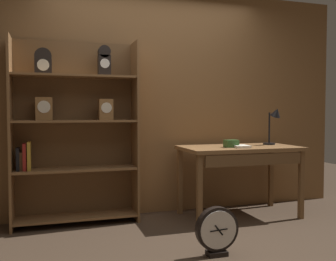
{
  "coord_description": "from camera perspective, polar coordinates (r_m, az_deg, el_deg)",
  "views": [
    {
      "loc": [
        -1.14,
        -2.9,
        1.17
      ],
      "look_at": [
        -0.04,
        0.63,
        0.99
      ],
      "focal_mm": 40.49,
      "sensor_mm": 36.0,
      "label": 1
    }
  ],
  "objects": [
    {
      "name": "ground_plane",
      "position": [
        3.33,
        4.16,
        -17.84
      ],
      "size": [
        10.0,
        10.0,
        0.0
      ],
      "primitive_type": "plane",
      "color": "#3D2D21"
    },
    {
      "name": "back_wood_panel",
      "position": [
        4.42,
        -2.32,
        4.43
      ],
      "size": [
        4.8,
        0.05,
        2.6
      ],
      "primitive_type": "cube",
      "color": "brown",
      "rests_on": "ground"
    },
    {
      "name": "bookshelf",
      "position": [
        4.08,
        -14.02,
        -0.05
      ],
      "size": [
        1.28,
        0.35,
        1.93
      ],
      "color": "brown",
      "rests_on": "ground"
    },
    {
      "name": "workbench",
      "position": [
        4.3,
        10.86,
        -3.58
      ],
      "size": [
        1.3,
        0.7,
        0.79
      ],
      "color": "brown",
      "rests_on": "ground"
    },
    {
      "name": "desk_lamp",
      "position": [
        4.6,
        15.7,
        1.5
      ],
      "size": [
        0.2,
        0.2,
        0.45
      ],
      "color": "black",
      "rests_on": "workbench"
    },
    {
      "name": "toolbox_small",
      "position": [
        4.18,
        9.48,
        -1.96
      ],
      "size": [
        0.14,
        0.11,
        0.08
      ],
      "primitive_type": "cube",
      "color": "#2D5123",
      "rests_on": "workbench"
    },
    {
      "name": "open_repair_manual",
      "position": [
        4.18,
        10.91,
        -2.35
      ],
      "size": [
        0.19,
        0.24,
        0.02
      ],
      "primitive_type": "cube",
      "rotation": [
        0.0,
        0.0,
        -0.12
      ],
      "color": "silver",
      "rests_on": "workbench"
    },
    {
      "name": "round_clock_large",
      "position": [
        3.21,
        7.38,
        -14.74
      ],
      "size": [
        0.36,
        0.11,
        0.4
      ],
      "color": "black",
      "rests_on": "ground"
    }
  ]
}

